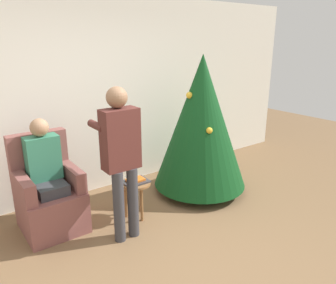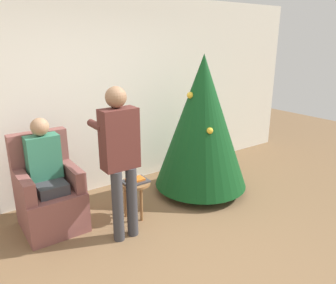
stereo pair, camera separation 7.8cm
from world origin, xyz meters
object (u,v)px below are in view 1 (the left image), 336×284
christmas_tree (201,122)px  armchair (49,197)px  side_stool (136,189)px  person_seated (47,170)px  person_standing (121,152)px

christmas_tree → armchair: christmas_tree is taller
side_stool → christmas_tree: bearing=4.5°
christmas_tree → person_seated: christmas_tree is taller
christmas_tree → side_stool: (-1.12, -0.09, -0.65)m
person_seated → christmas_tree: bearing=-7.9°
armchair → side_stool: size_ratio=2.39×
person_seated → person_standing: size_ratio=0.78×
person_standing → person_seated: bearing=133.2°
armchair → person_standing: 1.09m
person_standing → side_stool: bearing=40.0°
christmas_tree → person_standing: size_ratio=1.16×
person_seated → person_standing: person_standing is taller
armchair → person_standing: person_standing is taller
christmas_tree → person_standing: 1.48m
person_standing → christmas_tree: bearing=13.9°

